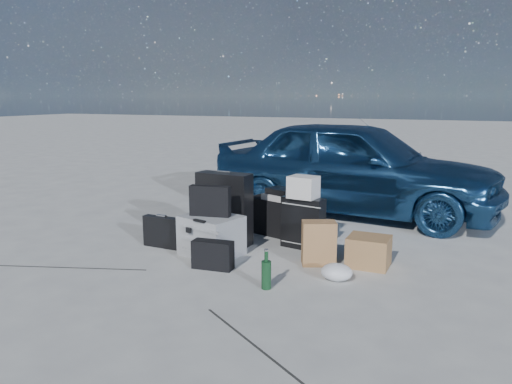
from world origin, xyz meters
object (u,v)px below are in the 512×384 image
suitcase_right (303,223)px  duffel_bag (282,217)px  car (354,166)px  cardboard_box (369,251)px  green_bottle (266,270)px  suitcase_left (224,209)px  pelican_case (212,235)px  briefcase (162,232)px

suitcase_right → duffel_bag: size_ratio=0.66×
suitcase_right → car: bearing=96.9°
suitcase_right → duffel_bag: suitcase_right is taller
car → suitcase_right: (-0.14, -1.70, -0.36)m
cardboard_box → green_bottle: 1.07m
green_bottle → suitcase_left: bearing=131.1°
suitcase_right → green_bottle: size_ratio=1.66×
suitcase_left → suitcase_right: size_ratio=1.43×
car → suitcase_right: size_ratio=7.00×
pelican_case → duffel_bag: size_ratio=0.66×
suitcase_right → duffel_bag: 0.53m
suitcase_left → car: bearing=67.4°
car → pelican_case: (-0.88, -2.24, -0.43)m
green_bottle → briefcase: bearing=155.8°
pelican_case → green_bottle: bearing=-20.9°
suitcase_right → briefcase: bearing=-146.7°
suitcase_left → duffel_bag: bearing=55.6°
pelican_case → suitcase_left: (-0.05, 0.38, 0.18)m
car → pelican_case: car is taller
car → suitcase_right: 1.74m
duffel_bag → cardboard_box: 1.27m
car → briefcase: (-1.46, -2.22, -0.46)m
cardboard_box → green_bottle: bearing=-126.9°
car → cardboard_box: bearing=-157.9°
pelican_case → green_bottle: pelican_case is taller
suitcase_right → cardboard_box: suitcase_right is taller
suitcase_left → cardboard_box: 1.53m
pelican_case → suitcase_left: bearing=113.5°
cardboard_box → green_bottle: green_bottle is taller
car → green_bottle: size_ratio=11.62×
cardboard_box → duffel_bag: bearing=147.7°
briefcase → suitcase_right: bearing=24.7°
duffel_bag → pelican_case: bearing=-95.1°
briefcase → green_bottle: briefcase is taller
car → cardboard_box: size_ratio=9.97×
suitcase_left → briefcase: bearing=-141.2°
suitcase_left → green_bottle: 1.33m
pelican_case → duffel_bag: duffel_bag is taller
briefcase → duffel_bag: (0.96, 0.91, 0.04)m
briefcase → suitcase_left: bearing=37.7°
green_bottle → cardboard_box: bearing=53.1°
car → suitcase_left: 2.09m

